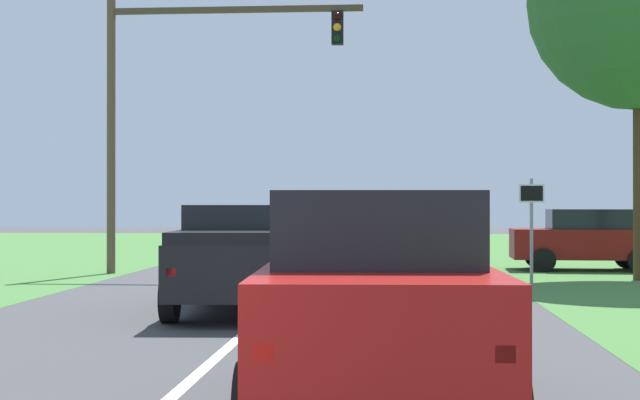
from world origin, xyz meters
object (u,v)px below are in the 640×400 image
(crossing_suv_far, at_px, (588,238))
(red_suv_near, at_px, (375,298))
(pickup_truck_lead, at_px, (243,257))
(traffic_light, at_px, (175,87))
(keep_moving_sign, at_px, (532,217))

(crossing_suv_far, bearing_deg, red_suv_near, -107.03)
(red_suv_near, bearing_deg, pickup_truck_lead, 107.53)
(traffic_light, bearing_deg, keep_moving_sign, -18.37)
(keep_moving_sign, bearing_deg, traffic_light, 161.63)
(red_suv_near, bearing_deg, crossing_suv_far, 72.97)
(pickup_truck_lead, distance_m, keep_moving_sign, 8.51)
(pickup_truck_lead, relative_size, crossing_suv_far, 1.19)
(red_suv_near, distance_m, crossing_suv_far, 20.16)
(keep_moving_sign, xyz_separation_m, crossing_suv_far, (2.42, 5.37, -0.69))
(keep_moving_sign, distance_m, crossing_suv_far, 5.93)
(crossing_suv_far, bearing_deg, pickup_truck_lead, -126.39)
(traffic_light, relative_size, crossing_suv_far, 1.81)
(red_suv_near, distance_m, keep_moving_sign, 14.35)
(traffic_light, height_order, keep_moving_sign, traffic_light)
(red_suv_near, relative_size, pickup_truck_lead, 0.91)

